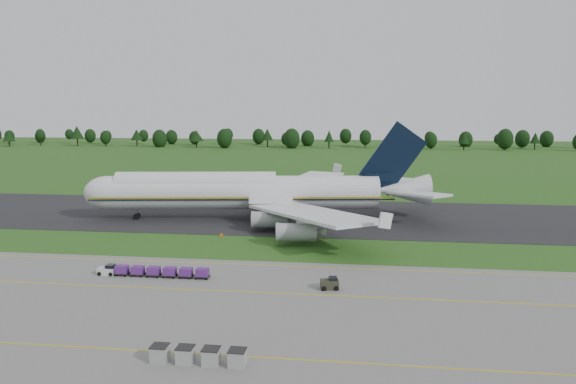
# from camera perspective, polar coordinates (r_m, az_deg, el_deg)

# --- Properties ---
(ground) EXTENTS (600.00, 600.00, 0.00)m
(ground) POSITION_cam_1_polar(r_m,az_deg,el_deg) (92.77, -3.52, -5.68)
(ground) COLOR #254F17
(ground) RESTS_ON ground
(apron) EXTENTS (300.00, 52.00, 0.06)m
(apron) POSITION_cam_1_polar(r_m,az_deg,el_deg) (61.34, -9.66, -13.47)
(apron) COLOR slate
(apron) RESTS_ON ground
(taxiway) EXTENTS (300.00, 40.00, 0.08)m
(taxiway) POSITION_cam_1_polar(r_m,az_deg,el_deg) (119.70, -0.99, -2.35)
(taxiway) COLOR black
(taxiway) RESTS_ON ground
(apron_markings) EXTENTS (300.00, 30.20, 0.01)m
(apron_markings) POSITION_cam_1_polar(r_m,az_deg,el_deg) (67.61, -7.90, -11.25)
(apron_markings) COLOR #C6B20B
(apron_markings) RESTS_ON apron
(tree_line) EXTENTS (527.62, 22.53, 11.67)m
(tree_line) POSITION_cam_1_polar(r_m,az_deg,el_deg) (308.44, 6.07, 5.50)
(tree_line) COLOR black
(tree_line) RESTS_ON ground
(aircraft) EXTENTS (71.74, 68.97, 20.07)m
(aircraft) POSITION_cam_1_polar(r_m,az_deg,el_deg) (115.03, -3.93, 0.05)
(aircraft) COLOR silver
(aircraft) RESTS_ON ground
(baggage_train) EXTENTS (15.63, 1.42, 1.36)m
(baggage_train) POSITION_cam_1_polar(r_m,az_deg,el_deg) (79.33, -13.68, -7.82)
(baggage_train) COLOR silver
(baggage_train) RESTS_ON apron
(utility_cart) EXTENTS (2.45, 1.74, 1.23)m
(utility_cart) POSITION_cam_1_polar(r_m,az_deg,el_deg) (72.25, 4.23, -9.36)
(utility_cart) COLOR #2B2D20
(utility_cart) RESTS_ON apron
(uld_row) EXTENTS (8.76, 1.56, 1.54)m
(uld_row) POSITION_cam_1_polar(r_m,az_deg,el_deg) (53.23, -9.11, -16.09)
(uld_row) COLOR gray
(uld_row) RESTS_ON apron
(edge_markers) EXTENTS (12.81, 0.30, 0.60)m
(edge_markers) POSITION_cam_1_polar(r_m,az_deg,el_deg) (99.45, -3.33, -4.53)
(edge_markers) COLOR #F76407
(edge_markers) RESTS_ON ground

